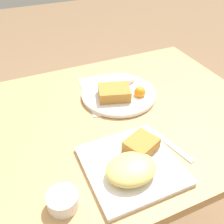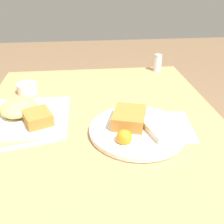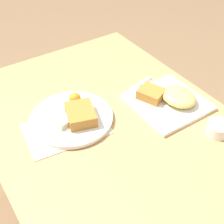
% 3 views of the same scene
% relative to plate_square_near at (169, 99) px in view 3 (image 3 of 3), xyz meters
% --- Properties ---
extents(ground_plane, '(8.00, 8.00, 0.00)m').
position_rel_plate_square_near_xyz_m(ground_plane, '(0.06, 0.24, -0.72)').
color(ground_plane, '#846647').
extents(dining_table, '(1.04, 0.80, 0.70)m').
position_rel_plate_square_near_xyz_m(dining_table, '(0.06, 0.24, -0.10)').
color(dining_table, tan).
rests_on(dining_table, ground_plane).
extents(menu_card, '(0.21, 0.29, 0.00)m').
position_rel_plate_square_near_xyz_m(menu_card, '(0.09, 0.38, -0.02)').
color(menu_card, beige).
rests_on(menu_card, dining_table).
extents(plate_square_near, '(0.25, 0.25, 0.06)m').
position_rel_plate_square_near_xyz_m(plate_square_near, '(0.00, 0.00, 0.00)').
color(plate_square_near, white).
rests_on(plate_square_near, dining_table).
extents(plate_oval_far, '(0.29, 0.29, 0.05)m').
position_rel_plate_square_near_xyz_m(plate_oval_far, '(0.12, 0.34, -0.00)').
color(plate_oval_far, white).
rests_on(plate_oval_far, menu_card).
extents(sauce_ramekin, '(0.08, 0.08, 0.04)m').
position_rel_plate_square_near_xyz_m(sauce_ramekin, '(-0.21, -0.03, -0.00)').
color(sauce_ramekin, white).
rests_on(sauce_ramekin, dining_table).
extents(butter_knife, '(0.05, 0.17, 0.00)m').
position_rel_plate_square_near_xyz_m(butter_knife, '(0.15, 0.03, -0.02)').
color(butter_knife, silver).
rests_on(butter_knife, dining_table).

